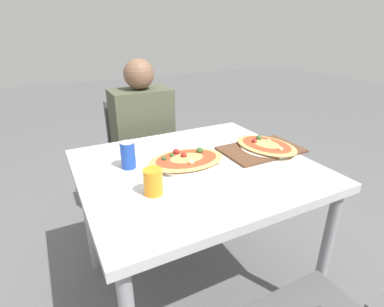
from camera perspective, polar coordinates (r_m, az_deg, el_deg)
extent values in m
plane|color=#59595B|center=(1.86, 0.65, -23.86)|extent=(14.00, 14.00, 0.00)
cube|color=silver|center=(1.41, 0.79, -2.99)|extent=(1.05, 0.94, 0.04)
cylinder|color=#99999E|center=(1.62, 23.91, -17.37)|extent=(0.05, 0.05, 0.72)
cylinder|color=#99999E|center=(1.83, -19.10, -11.32)|extent=(0.05, 0.05, 0.72)
cylinder|color=#99999E|center=(2.12, 6.69, -5.10)|extent=(0.05, 0.05, 0.72)
cube|color=#4C4C4C|center=(2.14, -9.16, -2.42)|extent=(0.40, 0.40, 0.04)
cube|color=#4C4C4C|center=(2.21, -11.09, 4.86)|extent=(0.38, 0.03, 0.42)
cylinder|color=#38383D|center=(2.16, -2.97, -8.84)|extent=(0.03, 0.03, 0.42)
cylinder|color=#38383D|center=(2.07, -11.72, -10.98)|extent=(0.03, 0.03, 0.42)
cylinder|color=#38383D|center=(2.43, -6.31, -4.98)|extent=(0.03, 0.03, 0.42)
cylinder|color=#38383D|center=(2.35, -14.08, -6.67)|extent=(0.03, 0.03, 0.42)
cylinder|color=#2D2D38|center=(2.16, -5.61, -8.30)|extent=(0.10, 0.10, 0.46)
cylinder|color=#2D2D38|center=(2.12, -9.90, -9.33)|extent=(0.10, 0.10, 0.46)
cube|color=#474C38|center=(2.00, -9.40, 4.56)|extent=(0.38, 0.23, 0.53)
sphere|color=brown|center=(1.92, -10.12, 14.67)|extent=(0.19, 0.19, 0.19)
cylinder|color=white|center=(1.40, -1.02, -1.80)|extent=(0.28, 0.28, 0.01)
ellipsoid|color=tan|center=(1.40, -1.02, -1.17)|extent=(0.37, 0.25, 0.02)
ellipsoid|color=#B24223|center=(1.40, -1.03, -0.95)|extent=(0.30, 0.21, 0.01)
sphere|color=maroon|center=(1.41, -1.56, -0.37)|extent=(0.03, 0.03, 0.03)
sphere|color=#335928|center=(1.41, -3.85, -0.36)|extent=(0.02, 0.02, 0.02)
sphere|color=maroon|center=(1.44, -3.02, 0.31)|extent=(0.03, 0.03, 0.03)
sphere|color=#335928|center=(1.46, 1.50, 0.55)|extent=(0.03, 0.03, 0.03)
sphere|color=#335928|center=(1.38, -5.34, -0.98)|extent=(0.02, 0.02, 0.02)
sphere|color=beige|center=(1.34, -0.15, -1.65)|extent=(0.03, 0.03, 0.03)
cylinder|color=#1E47B2|center=(1.38, -12.10, -0.34)|extent=(0.07, 0.07, 0.12)
cylinder|color=silver|center=(1.36, -12.32, 2.07)|extent=(0.06, 0.06, 0.00)
cylinder|color=orange|center=(1.16, -7.43, -5.35)|extent=(0.08, 0.08, 0.10)
cube|color=brown|center=(1.59, 13.06, 0.70)|extent=(0.41, 0.26, 0.01)
cylinder|color=white|center=(1.61, 13.95, 0.94)|extent=(0.27, 0.27, 0.01)
ellipsoid|color=tan|center=(1.61, 14.01, 1.50)|extent=(0.31, 0.38, 0.02)
ellipsoid|color=#B24223|center=(1.61, 14.03, 1.69)|extent=(0.25, 0.31, 0.01)
sphere|color=beige|center=(1.54, 16.55, 0.77)|extent=(0.02, 0.02, 0.02)
sphere|color=#335928|center=(1.66, 12.61, 2.91)|extent=(0.03, 0.03, 0.03)
sphere|color=beige|center=(1.64, 14.39, 2.36)|extent=(0.02, 0.02, 0.02)
sphere|color=maroon|center=(1.61, 11.78, 2.34)|extent=(0.03, 0.03, 0.03)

